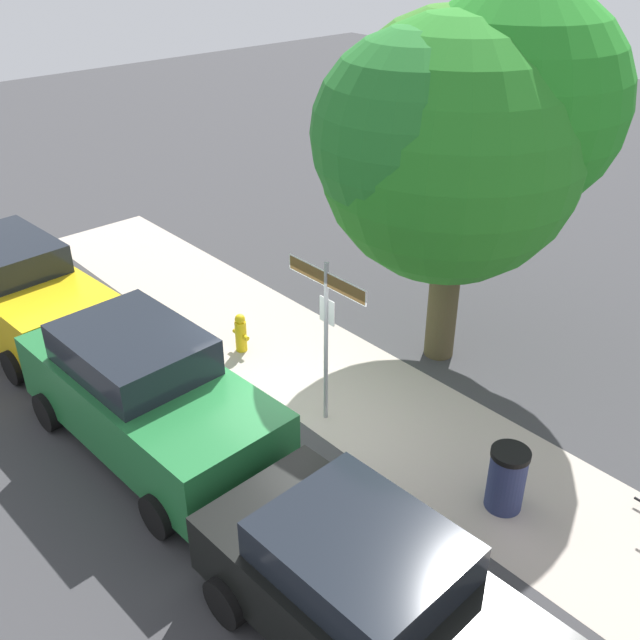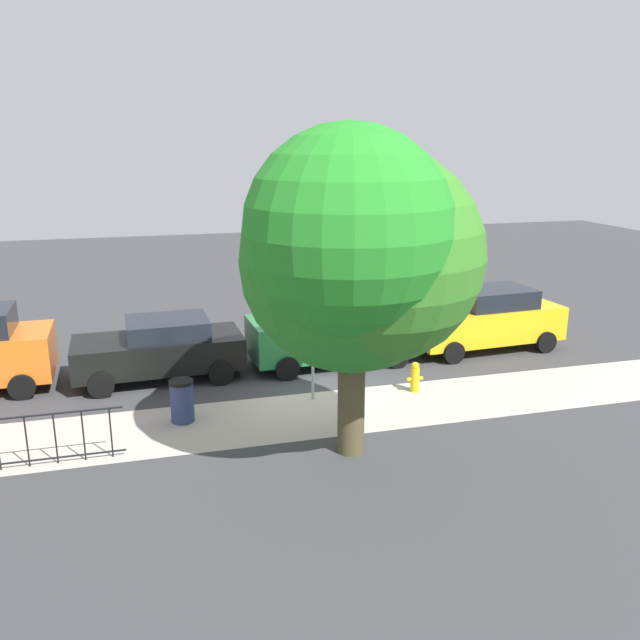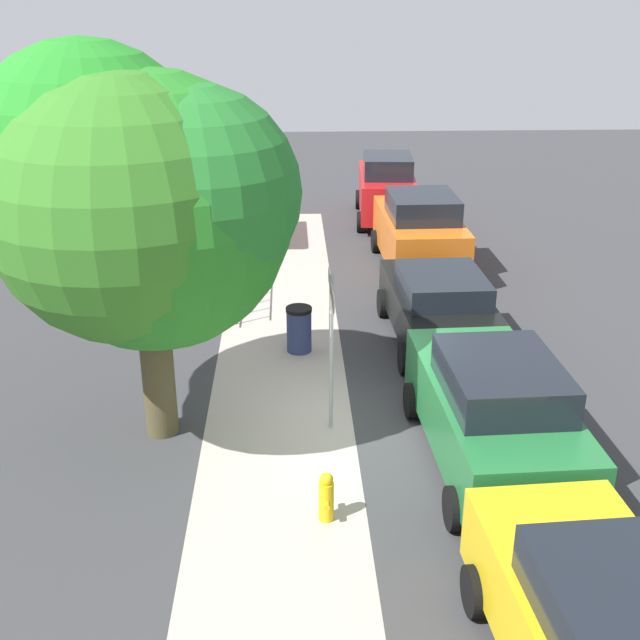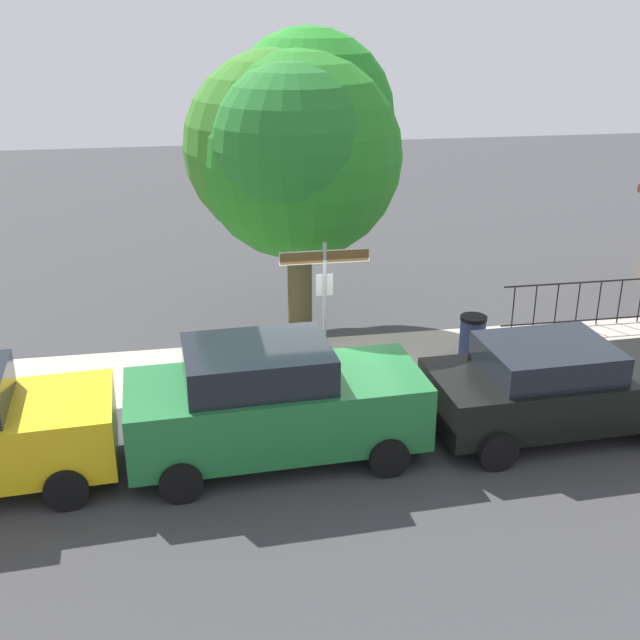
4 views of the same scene
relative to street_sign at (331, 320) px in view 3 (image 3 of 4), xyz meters
The scene contains 12 objects.
ground_plane 2.08m from the street_sign, 94.65° to the right, with size 60.00×60.00×0.00m, color #38383A.
sidewalk_strip 2.97m from the street_sign, 24.55° to the left, with size 24.00×2.60×0.00m, color #B0A498.
street_sign is the anchor object (origin of this frame).
shade_tree 3.66m from the street_sign, 91.97° to the left, with size 4.62×5.14×6.48m.
car_green 3.00m from the street_sign, 117.24° to the right, with size 4.75×2.29×1.96m.
car_black 4.47m from the street_sign, 35.28° to the right, with size 4.42×2.25×1.63m.
car_orange 8.84m from the street_sign, 18.66° to the right, with size 4.37×2.23×2.10m.
car_red 13.39m from the street_sign, 10.71° to the right, with size 4.21×2.15×2.15m.
iron_fence 6.90m from the street_sign, 16.36° to the left, with size 4.15×0.04×1.07m.
utility_shed 11.10m from the street_sign, 17.87° to the left, with size 2.86×2.84×2.58m.
fire_hydrant 3.10m from the street_sign, behind, with size 0.42×0.22×0.78m.
trash_bin 3.57m from the street_sign, ahead, with size 0.55×0.55×0.98m.
Camera 3 is at (-12.14, 1.07, 7.20)m, focal length 44.98 mm.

